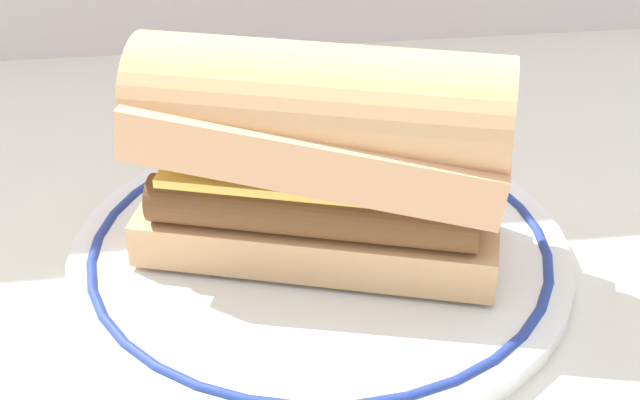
# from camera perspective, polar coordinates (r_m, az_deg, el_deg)

# --- Properties ---
(ground_plane) EXTENTS (1.50, 1.50, 0.00)m
(ground_plane) POSITION_cam_1_polar(r_m,az_deg,el_deg) (0.57, -2.19, -4.68)
(ground_plane) COLOR silver
(plate) EXTENTS (0.30, 0.30, 0.01)m
(plate) POSITION_cam_1_polar(r_m,az_deg,el_deg) (0.58, 0.00, -3.14)
(plate) COLOR white
(plate) RESTS_ON ground_plane
(sausage_sandwich) EXTENTS (0.22, 0.14, 0.12)m
(sausage_sandwich) POSITION_cam_1_polar(r_m,az_deg,el_deg) (0.54, 0.00, 2.98)
(sausage_sandwich) COLOR #E4AB72
(sausage_sandwich) RESTS_ON plate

